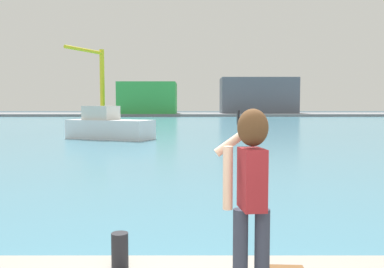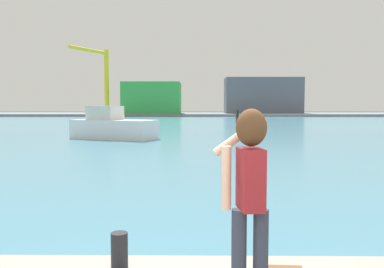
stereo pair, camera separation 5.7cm
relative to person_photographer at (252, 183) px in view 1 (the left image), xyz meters
The scene contains 9 objects.
ground_plane 49.06m from the person_photographer, 90.62° to the left, with size 220.00×220.00×0.00m, color #334751.
harbor_water 51.06m from the person_photographer, 90.60° to the left, with size 140.00×100.00×0.02m, color teal.
far_shore_dock 91.04m from the person_photographer, 90.34° to the left, with size 140.00×20.00×0.53m, color gray.
person_photographer is the anchor object (origin of this frame).
harbor_bollard 1.72m from the person_photographer, 153.33° to the left, with size 0.18×0.18×0.39m, color black.
boat_moored 26.30m from the person_photographer, 104.26° to the left, with size 6.54×4.54×2.34m.
warehouse_left 88.44m from the person_photographer, 96.69° to the left, with size 12.47×10.55×6.85m, color green.
warehouse_right 93.32m from the person_photographer, 80.84° to the left, with size 17.36×8.51×8.14m, color slate.
port_crane 87.14m from the person_photographer, 103.81° to the left, with size 5.63×10.81×13.87m.
Camera 1 is at (-0.00, -2.72, 2.43)m, focal length 38.37 mm.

